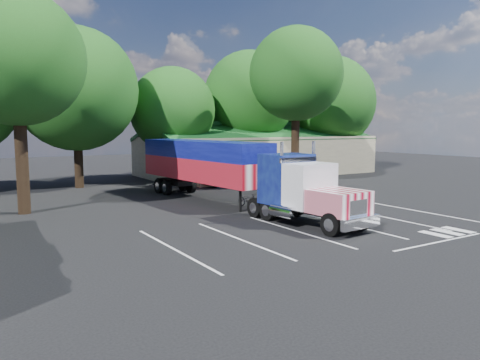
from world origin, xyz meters
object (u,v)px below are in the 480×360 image
semi_truck (224,168)px  silver_sedan (230,177)px  woman (362,205)px  bicycle (249,200)px

semi_truck → silver_sedan: (5.14, 7.92, -1.63)m
woman → silver_sedan: bearing=-22.0°
bicycle → silver_sedan: size_ratio=0.36×
semi_truck → woman: (3.54, -8.51, -1.56)m
semi_truck → woman: semi_truck is taller
silver_sedan → woman: bearing=176.4°
silver_sedan → semi_truck: bearing=148.9°
silver_sedan → bicycle: bearing=157.6°
woman → semi_truck: bearing=6.2°
semi_truck → bicycle: bearing=-66.2°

